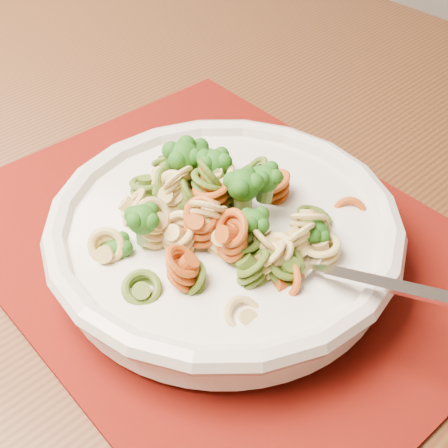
% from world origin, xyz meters
% --- Properties ---
extents(dining_table, '(1.62, 1.33, 0.74)m').
position_xyz_m(dining_table, '(0.64, 0.07, 0.64)').
color(dining_table, '#553117').
rests_on(dining_table, ground).
extents(placemat, '(0.54, 0.48, 0.00)m').
position_xyz_m(placemat, '(0.62, -0.01, 0.74)').
color(placemat, '#661504').
rests_on(placemat, dining_table).
extents(pasta_bowl, '(0.28, 0.28, 0.05)m').
position_xyz_m(pasta_bowl, '(0.63, -0.03, 0.77)').
color(pasta_bowl, silver).
rests_on(pasta_bowl, placemat).
extents(pasta_broccoli_heap, '(0.23, 0.23, 0.06)m').
position_xyz_m(pasta_broccoli_heap, '(0.63, -0.03, 0.79)').
color(pasta_broccoli_heap, tan).
rests_on(pasta_broccoli_heap, pasta_bowl).
extents(fork, '(0.18, 0.06, 0.08)m').
position_xyz_m(fork, '(0.70, -0.05, 0.78)').
color(fork, silver).
rests_on(fork, pasta_bowl).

